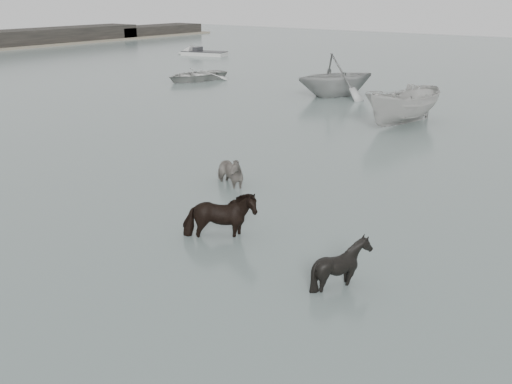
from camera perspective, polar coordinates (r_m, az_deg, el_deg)
ground at (r=13.91m, az=-1.47°, el=-4.50°), size 140.00×140.00×0.00m
pony_pinto at (r=17.31m, az=-2.88°, el=2.75°), size 1.75×1.21×1.35m
pony_dark at (r=13.53m, az=-3.63°, el=-1.77°), size 1.82×1.92×1.51m
pony_black at (r=11.59m, az=8.61°, el=-6.42°), size 1.44×1.37×1.26m
rowboat_lead at (r=38.91m, az=-6.03°, el=11.71°), size 3.88×4.89×0.91m
rowboat_trail at (r=32.95m, az=8.04°, el=11.63°), size 5.89×6.15×2.50m
boat_small at (r=26.30m, az=14.54°, el=8.49°), size 2.79×4.99×1.82m
skiff_outer at (r=54.23m, az=-5.19°, el=13.83°), size 5.92×2.91×0.75m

